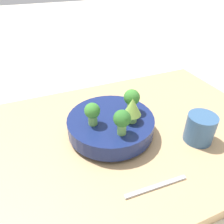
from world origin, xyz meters
name	(u,v)px	position (x,y,z in m)	size (l,w,h in m)	color
ground_plane	(112,145)	(0.00, 0.00, 0.00)	(6.00, 6.00, 0.00)	beige
table	(112,140)	(0.00, 0.00, 0.02)	(1.07, 0.66, 0.04)	tan
bowl	(112,124)	(0.00, 0.01, 0.08)	(0.26, 0.26, 0.06)	navy
broccoli_floret_front	(123,120)	(0.00, -0.07, 0.15)	(0.05, 0.05, 0.07)	#6BA34C
broccoli_floret_right	(132,99)	(0.07, 0.01, 0.15)	(0.05, 0.05, 0.08)	#6BA34C
romanesco_piece_near	(132,108)	(0.05, -0.03, 0.15)	(0.05, 0.05, 0.08)	#7AB256
broccoli_floret_left	(92,112)	(-0.06, 0.00, 0.14)	(0.04, 0.04, 0.07)	#6BA34C
cup	(200,128)	(0.23, -0.12, 0.09)	(0.09, 0.09, 0.09)	#33567F
fork	(156,187)	(0.02, -0.22, 0.04)	(0.17, 0.02, 0.01)	#B2B2B7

